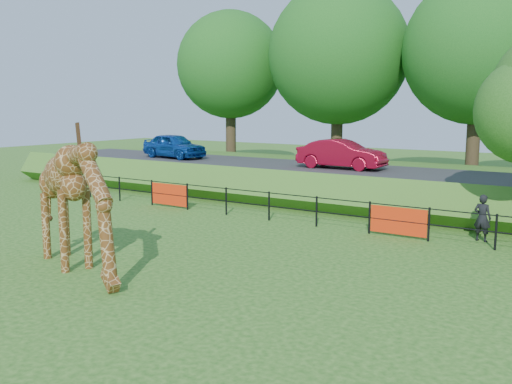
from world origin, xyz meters
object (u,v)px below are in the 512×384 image
(giraffe, at_px, (76,207))
(visitor, at_px, (482,218))
(car_red, at_px, (341,154))
(car_blue, at_px, (174,146))

(giraffe, bearing_deg, visitor, 69.34)
(car_red, bearing_deg, car_blue, 91.19)
(visitor, bearing_deg, car_red, -23.55)
(car_blue, height_order, car_red, car_blue)
(car_blue, relative_size, car_red, 0.98)
(giraffe, distance_m, visitor, 12.28)
(car_blue, distance_m, car_red, 9.90)
(car_red, xyz_separation_m, visitor, (7.28, -5.01, -1.33))
(car_blue, bearing_deg, giraffe, -139.04)
(giraffe, xyz_separation_m, visitor, (7.95, 9.31, -0.96))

